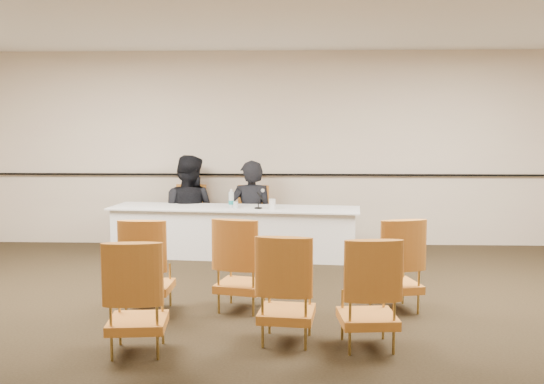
{
  "coord_description": "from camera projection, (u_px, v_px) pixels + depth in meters",
  "views": [
    {
      "loc": [
        0.18,
        -5.41,
        1.85
      ],
      "look_at": [
        -0.1,
        2.6,
        0.98
      ],
      "focal_mm": 40.0,
      "sensor_mm": 36.0,
      "label": 1
    }
  ],
  "objects": [
    {
      "name": "aud_chair_back_mid",
      "position": [
        287.0,
        288.0,
        5.17
      ],
      "size": [
        0.56,
        0.56,
        0.95
      ],
      "primitive_type": null,
      "rotation": [
        0.0,
        0.0,
        -0.12
      ],
      "color": "#BB6321",
      "rests_on": "ground"
    },
    {
      "name": "aud_chair_front_mid",
      "position": [
        242.0,
        264.0,
        6.08
      ],
      "size": [
        0.61,
        0.61,
        0.95
      ],
      "primitive_type": null,
      "rotation": [
        0.0,
        0.0,
        -0.24
      ],
      "color": "#BB6321",
      "rests_on": "ground"
    },
    {
      "name": "papers",
      "position": [
        274.0,
        208.0,
        8.49
      ],
      "size": [
        0.33,
        0.26,
        0.0
      ],
      "primitive_type": "cube",
      "rotation": [
        0.0,
        0.0,
        0.16
      ],
      "color": "silver",
      "rests_on": "panel_table"
    },
    {
      "name": "aud_chair_back_right",
      "position": [
        368.0,
        292.0,
        5.04
      ],
      "size": [
        0.54,
        0.54,
        0.95
      ],
      "primitive_type": null,
      "rotation": [
        0.0,
        0.0,
        0.09
      ],
      "color": "#BB6321",
      "rests_on": "ground"
    },
    {
      "name": "panelist_main_chair",
      "position": [
        251.0,
        218.0,
        9.1
      ],
      "size": [
        0.55,
        0.55,
        0.95
      ],
      "primitive_type": null,
      "rotation": [
        0.0,
        0.0,
        -0.1
      ],
      "color": "#BB6321",
      "rests_on": "ground"
    },
    {
      "name": "panelist_second",
      "position": [
        188.0,
        216.0,
        9.23
      ],
      "size": [
        1.06,
        0.93,
        1.87
      ],
      "primitive_type": "imported",
      "rotation": [
        0.0,
        0.0,
        2.87
      ],
      "color": "black",
      "rests_on": "ground"
    },
    {
      "name": "wall_back",
      "position": [
        282.0,
        149.0,
        9.4
      ],
      "size": [
        10.0,
        0.04,
        3.0
      ],
      "primitive_type": "cube",
      "color": "beige",
      "rests_on": "ground"
    },
    {
      "name": "drinking_glass",
      "position": [
        236.0,
        205.0,
        8.42
      ],
      "size": [
        0.08,
        0.08,
        0.1
      ],
      "primitive_type": "cylinder",
      "rotation": [
        0.0,
        0.0,
        -0.41
      ],
      "color": "silver",
      "rests_on": "panel_table"
    },
    {
      "name": "wall_rail",
      "position": [
        282.0,
        175.0,
        9.4
      ],
      "size": [
        9.8,
        0.04,
        0.03
      ],
      "primitive_type": "cube",
      "color": "black",
      "rests_on": "wall_back"
    },
    {
      "name": "aud_chair_back_left",
      "position": [
        137.0,
        296.0,
        4.93
      ],
      "size": [
        0.55,
        0.55,
        0.95
      ],
      "primitive_type": null,
      "rotation": [
        0.0,
        0.0,
        0.1
      ],
      "color": "#BB6321",
      "rests_on": "ground"
    },
    {
      "name": "panel_table",
      "position": [
        234.0,
        232.0,
        8.61
      ],
      "size": [
        3.59,
        1.18,
        0.71
      ],
      "primitive_type": null,
      "rotation": [
        0.0,
        0.0,
        -0.1
      ],
      "color": "silver",
      "rests_on": "ground"
    },
    {
      "name": "microphone",
      "position": [
        258.0,
        199.0,
        8.4
      ],
      "size": [
        0.16,
        0.22,
        0.27
      ],
      "primitive_type": null,
      "rotation": [
        0.0,
        0.0,
        -0.38
      ],
      "color": "black",
      "rests_on": "panel_table"
    },
    {
      "name": "aud_chair_front_left",
      "position": [
        148.0,
        265.0,
        6.03
      ],
      "size": [
        0.51,
        0.51,
        0.95
      ],
      "primitive_type": null,
      "rotation": [
        0.0,
        0.0,
        -0.02
      ],
      "color": "#BB6321",
      "rests_on": "ground"
    },
    {
      "name": "water_bottle",
      "position": [
        231.0,
        198.0,
        8.53
      ],
      "size": [
        0.11,
        0.11,
        0.26
      ],
      "primitive_type": null,
      "rotation": [
        0.0,
        0.0,
        -0.53
      ],
      "color": "teal",
      "rests_on": "panel_table"
    },
    {
      "name": "floor",
      "position": [
        273.0,
        327.0,
        5.58
      ],
      "size": [
        10.0,
        10.0,
        0.0
      ],
      "primitive_type": "plane",
      "color": "black",
      "rests_on": "ground"
    },
    {
      "name": "panelist_second_chair",
      "position": [
        188.0,
        217.0,
        9.23
      ],
      "size": [
        0.55,
        0.55,
        0.95
      ],
      "primitive_type": null,
      "rotation": [
        0.0,
        0.0,
        -0.1
      ],
      "color": "#BB6321",
      "rests_on": "ground"
    },
    {
      "name": "coffee_cup",
      "position": [
        272.0,
        204.0,
        8.35
      ],
      "size": [
        0.11,
        0.11,
        0.14
      ],
      "primitive_type": "cylinder",
      "rotation": [
        0.0,
        0.0,
        0.17
      ],
      "color": "silver",
      "rests_on": "panel_table"
    },
    {
      "name": "panelist_main",
      "position": [
        251.0,
        221.0,
        9.1
      ],
      "size": [
        0.7,
        0.49,
        1.83
      ],
      "primitive_type": "imported",
      "rotation": [
        0.0,
        0.0,
        3.22
      ],
      "color": "black",
      "rests_on": "ground"
    },
    {
      "name": "aud_chair_front_right",
      "position": [
        395.0,
        264.0,
        6.07
      ],
      "size": [
        0.61,
        0.61,
        0.95
      ],
      "primitive_type": null,
      "rotation": [
        0.0,
        0.0,
        0.25
      ],
      "color": "#BB6321",
      "rests_on": "ground"
    }
  ]
}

